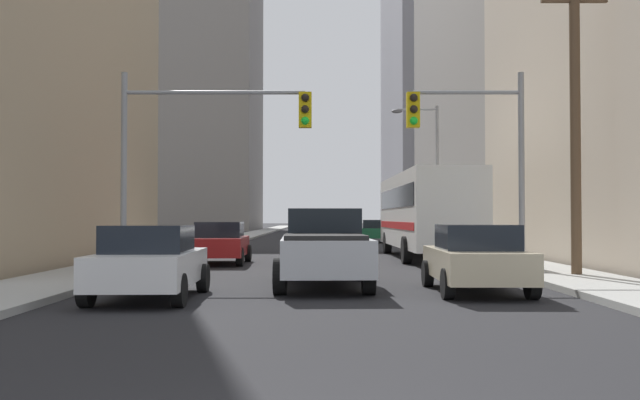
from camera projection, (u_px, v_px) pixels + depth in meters
sidewalk_left at (235, 238)px, 54.25m from camera, size 2.58×160.00×0.15m
sidewalk_right at (405, 238)px, 54.28m from camera, size 2.58×160.00×0.15m
city_bus at (424, 211)px, 28.55m from camera, size 2.68×11.53×3.40m
pickup_truck_silver at (322, 248)px, 17.03m from camera, size 2.20×5.47×1.90m
sedan_beige at (474, 258)px, 15.61m from camera, size 1.95×4.24×1.52m
sedan_white at (148, 262)px, 14.34m from camera, size 1.95×4.26×1.52m
sedan_red at (219, 243)px, 25.27m from camera, size 1.95×4.25×1.52m
sedan_green at (373, 231)px, 47.28m from camera, size 1.95×4.23×1.52m
traffic_signal_near_left at (206, 135)px, 20.77m from camera, size 5.67×0.44×6.00m
traffic_signal_near_right at (470, 138)px, 20.78m from camera, size 3.50×0.44×6.00m
utility_pole_right at (574, 104)px, 19.02m from camera, size 2.20×0.28×9.00m
street_lamp_right at (428, 162)px, 36.34m from camera, size 2.45×0.32×7.50m
building_left_far_tower at (191, 60)px, 96.78m from camera, size 17.92×20.96×47.07m
building_right_mid_block at (594, 13)px, 52.16m from camera, size 23.33×28.21×33.93m
building_right_far_highrise at (481, 36)px, 91.72m from camera, size 24.41×27.80×50.91m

